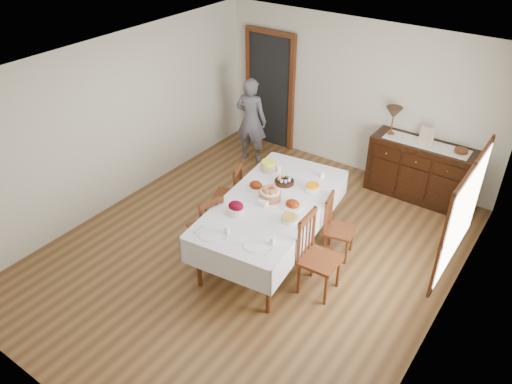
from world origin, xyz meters
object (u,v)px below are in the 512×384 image
Objects in this scene: chair_left_far at (230,193)px; sideboard at (419,170)px; dining_table at (272,207)px; table_lamp at (394,114)px; chair_left_near at (208,225)px; chair_right_near at (316,254)px; person at (251,118)px; chair_right_far at (336,227)px.

chair_left_far is 3.06m from sideboard.
dining_table is 1.01m from chair_left_far.
sideboard is 3.47× the size of table_lamp.
dining_table is at bearing -114.07° from sideboard.
chair_right_near reaches higher than chair_left_near.
chair_left_near is 0.56× the size of person.
person is (-1.09, 2.53, 0.36)m from chair_left_near.
person is at bearing 45.77° from chair_right_near.
dining_table is 1.55× the size of person.
person is (-2.63, 2.30, 0.28)m from chair_right_near.
person is at bearing -173.76° from chair_left_far.
table_lamp is (1.25, 3.07, 0.84)m from chair_left_near.
chair_left_far is 0.85× the size of chair_right_near.
chair_right_near is 0.77m from chair_right_far.
dining_table is at bearing 67.69° from chair_right_near.
table_lamp is at bearing 175.10° from chair_left_near.
chair_left_near is 3.42m from table_lamp.
chair_right_near is at bearing -95.66° from sideboard.
table_lamp is (-0.17, 2.08, 0.85)m from chair_right_far.
table_lamp is (0.57, 2.54, 0.57)m from dining_table.
dining_table is 0.92m from chair_right_near.
dining_table is at bearing -102.67° from table_lamp.
chair_right_near is at bearing 175.95° from chair_right_far.
chair_left_near is at bearing 95.40° from chair_right_near.
sideboard is 2.98m from person.
table_lamp reaches higher than chair_left_near.
chair_left_near is 3.57m from sideboard.
chair_left_near reaches higher than chair_right_far.
chair_right_near is (1.54, 0.23, 0.08)m from chair_left_near.
sideboard reaches higher than chair_left_near.
chair_right_near is 2.95m from table_lamp.
table_lamp is at bearing -178.57° from person.
sideboard is 0.96× the size of person.
sideboard is (1.82, 3.07, 0.01)m from chair_left_near.
chair_right_far is 0.55× the size of person.
table_lamp is (2.35, 0.54, 0.48)m from person.
person is at bearing 46.00° from chair_right_far.
chair_right_far is at bearing -100.75° from sideboard.
chair_left_far is (-0.93, 0.28, -0.27)m from dining_table.
chair_right_near reaches higher than chair_right_far.
chair_right_near is (1.78, -0.58, 0.08)m from chair_left_far.
chair_left_far reaches higher than chair_right_far.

